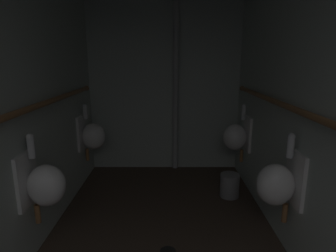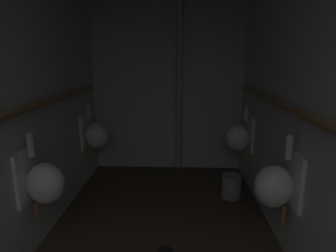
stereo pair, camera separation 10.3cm
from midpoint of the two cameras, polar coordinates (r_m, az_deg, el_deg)
name	(u,v)px [view 2 (the right image)]	position (r m, az deg, el deg)	size (l,w,h in m)	color
wall_left	(11,113)	(2.42, -28.06, 2.29)	(0.06, 4.18, 2.45)	#B9C4BB
wall_right	(310,115)	(2.32, 27.82, 1.91)	(0.06, 4.18, 2.45)	#B9C4BB
wall_back	(168,87)	(4.13, 0.70, 7.85)	(2.28, 0.06, 2.45)	#B9C4BB
urinal_left_mid	(43,182)	(2.51, -22.84, -10.38)	(0.32, 0.30, 0.76)	white
urinal_left_far	(95,135)	(3.80, -13.75, -1.72)	(0.32, 0.30, 0.76)	white
urinal_right_mid	(276,185)	(2.44, 22.19, -10.98)	(0.32, 0.30, 0.76)	white
urinal_right_far	(239,137)	(3.71, 14.97, -2.16)	(0.32, 0.30, 0.76)	white
supply_pipe_left	(22,110)	(2.37, -26.21, 2.88)	(0.06, 3.41, 0.06)	#936038
supply_pipe_right	(298,112)	(2.27, 25.96, 2.48)	(0.06, 3.36, 0.06)	#936038
standpipe_back_wall	(179,88)	(4.02, 2.95, 7.68)	(0.08, 0.08, 2.40)	#B2B2B2
floor_drain	(165,251)	(2.67, 0.63, -23.93)	(0.14, 0.14, 0.01)	black
waste_bin	(231,186)	(3.54, 13.49, -11.76)	(0.23, 0.23, 0.28)	gray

